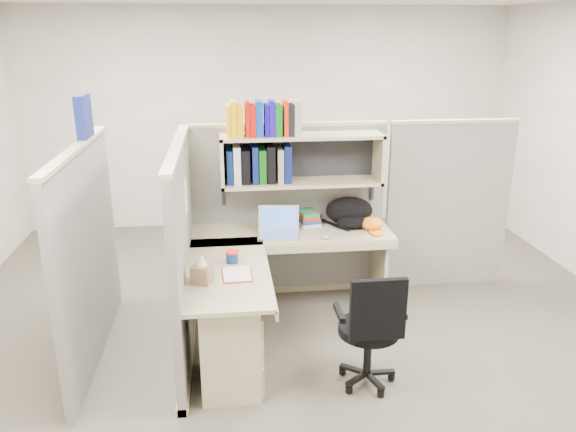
{
  "coord_description": "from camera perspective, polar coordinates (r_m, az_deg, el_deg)",
  "views": [
    {
      "loc": [
        -0.57,
        -4.02,
        2.39
      ],
      "look_at": [
        -0.07,
        0.25,
        0.98
      ],
      "focal_mm": 35.0,
      "sensor_mm": 36.0,
      "label": 1
    }
  ],
  "objects": [
    {
      "name": "desk",
      "position": [
        4.22,
        -3.76,
        -9.43
      ],
      "size": [
        1.74,
        1.75,
        0.73
      ],
      "color": "tan",
      "rests_on": "ground"
    },
    {
      "name": "room_shell",
      "position": [
        4.13,
        1.39,
        7.43
      ],
      "size": [
        6.0,
        6.0,
        6.0
      ],
      "color": "#A9A398",
      "rests_on": "ground"
    },
    {
      "name": "snack_canister",
      "position": [
        4.27,
        -5.71,
        -4.1
      ],
      "size": [
        0.1,
        0.1,
        0.09
      ],
      "color": "navy",
      "rests_on": "desk"
    },
    {
      "name": "backpack",
      "position": [
        5.04,
        6.38,
        0.36
      ],
      "size": [
        0.5,
        0.43,
        0.25
      ],
      "primitive_type": null,
      "rotation": [
        0.0,
        0.0,
        0.25
      ],
      "color": "black",
      "rests_on": "desk"
    },
    {
      "name": "laptop",
      "position": [
        4.74,
        -0.97,
        -0.69
      ],
      "size": [
        0.39,
        0.39,
        0.25
      ],
      "primitive_type": null,
      "rotation": [
        0.0,
        0.0,
        -0.11
      ],
      "color": "silver",
      "rests_on": "desk"
    },
    {
      "name": "tissue_box",
      "position": [
        3.94,
        -8.73,
        -5.32
      ],
      "size": [
        0.17,
        0.17,
        0.21
      ],
      "primitive_type": null,
      "rotation": [
        0.0,
        0.0,
        -0.36
      ],
      "color": "#87684C",
      "rests_on": "desk"
    },
    {
      "name": "book_stack",
      "position": [
        5.09,
        2.06,
        -0.14
      ],
      "size": [
        0.22,
        0.27,
        0.12
      ],
      "primitive_type": null,
      "rotation": [
        0.0,
        0.0,
        0.15
      ],
      "color": "gray",
      "rests_on": "desk"
    },
    {
      "name": "loose_paper",
      "position": [
        4.08,
        -5.21,
        -5.87
      ],
      "size": [
        0.21,
        0.27,
        0.0
      ],
      "primitive_type": null,
      "rotation": [
        0.0,
        0.0,
        0.04
      ],
      "color": "white",
      "rests_on": "desk"
    },
    {
      "name": "cubicle",
      "position": [
        4.72,
        -3.87,
        -0.17
      ],
      "size": [
        3.79,
        1.84,
        1.95
      ],
      "color": "slate",
      "rests_on": "ground"
    },
    {
      "name": "ground",
      "position": [
        4.71,
        1.23,
        -12.31
      ],
      "size": [
        6.0,
        6.0,
        0.0
      ],
      "primitive_type": "plane",
      "color": "#37322A",
      "rests_on": "ground"
    },
    {
      "name": "mouse",
      "position": [
        4.74,
        3.83,
        -2.15
      ],
      "size": [
        0.09,
        0.06,
        0.03
      ],
      "primitive_type": "ellipsoid",
      "rotation": [
        0.0,
        0.0,
        -0.1
      ],
      "color": "#7F95B5",
      "rests_on": "desk"
    },
    {
      "name": "paper_cup",
      "position": [
        5.06,
        -0.62,
        -0.42
      ],
      "size": [
        0.08,
        0.08,
        0.09
      ],
      "primitive_type": "cylinder",
      "rotation": [
        0.0,
        0.0,
        -0.2
      ],
      "color": "white",
      "rests_on": "desk"
    },
    {
      "name": "orange_cap",
      "position": [
        5.0,
        8.51,
        -0.76
      ],
      "size": [
        0.22,
        0.25,
        0.11
      ],
      "primitive_type": null,
      "rotation": [
        0.0,
        0.0,
        0.12
      ],
      "color": "orange",
      "rests_on": "desk"
    },
    {
      "name": "task_chair",
      "position": [
        4.03,
        8.27,
        -13.01
      ],
      "size": [
        0.46,
        0.43,
        0.9
      ],
      "color": "black",
      "rests_on": "ground"
    }
  ]
}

